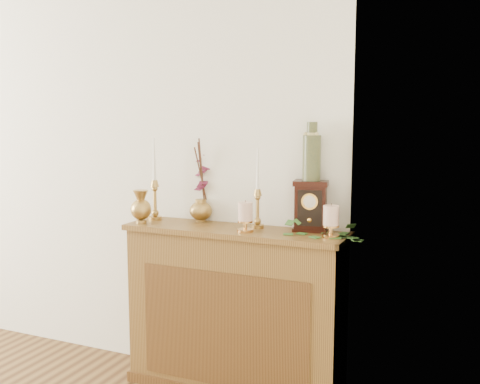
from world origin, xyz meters
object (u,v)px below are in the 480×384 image
at_px(mantel_clock, 311,206).
at_px(ceramic_vase, 312,154).
at_px(bud_vase, 141,207).
at_px(ginger_jar, 203,183).
at_px(candlestick_center, 258,202).
at_px(candlestick_left, 155,193).

xyz_separation_m(mantel_clock, ceramic_vase, (-0.00, 0.00, 0.27)).
xyz_separation_m(bud_vase, ginger_jar, (0.27, 0.23, 0.12)).
bearing_deg(candlestick_center, ginger_jar, 167.23).
xyz_separation_m(ginger_jar, ceramic_vase, (0.67, -0.05, 0.19)).
bearing_deg(mantel_clock, ginger_jar, 165.87).
bearing_deg(ceramic_vase, mantel_clock, -80.04).
bearing_deg(candlestick_center, bud_vase, -167.14).
xyz_separation_m(ginger_jar, mantel_clock, (0.67, -0.05, -0.08)).
xyz_separation_m(candlestick_center, bud_vase, (-0.65, -0.15, -0.05)).
relative_size(ginger_jar, ceramic_vase, 1.58).
bearing_deg(mantel_clock, candlestick_center, 177.41).
height_order(ginger_jar, mantel_clock, ginger_jar).
bearing_deg(candlestick_left, ginger_jar, 21.39).
height_order(mantel_clock, ceramic_vase, ceramic_vase).
height_order(bud_vase, ceramic_vase, ceramic_vase).
bearing_deg(candlestick_left, bud_vase, -94.12).
relative_size(mantel_clock, ceramic_vase, 0.88).
distance_m(candlestick_center, ginger_jar, 0.40).
distance_m(candlestick_center, mantel_clock, 0.29).
distance_m(candlestick_left, ceramic_vase, 0.96).
bearing_deg(bud_vase, mantel_clock, 11.20).
height_order(candlestick_left, ginger_jar, ginger_jar).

